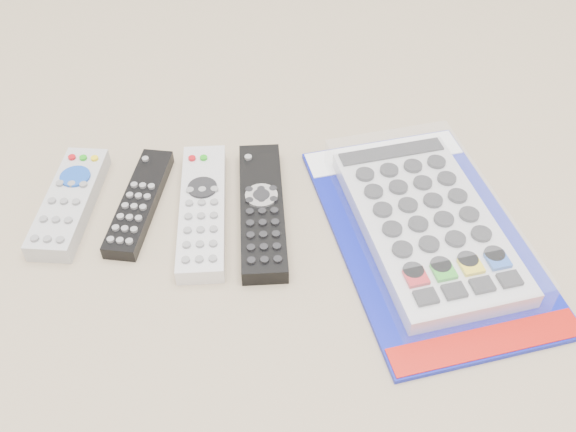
{
  "coord_description": "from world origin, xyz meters",
  "views": [
    {
      "loc": [
        0.02,
        -0.51,
        0.53
      ],
      "look_at": [
        0.04,
        -0.01,
        0.01
      ],
      "focal_mm": 40.0,
      "sensor_mm": 36.0,
      "label": 1
    }
  ],
  "objects_px": {
    "remote_large_black": "(262,209)",
    "remote_small_grey": "(70,202)",
    "remote_slim_black": "(140,202)",
    "remote_silver_dvd": "(203,210)",
    "jumbo_remote_packaged": "(427,222)"
  },
  "relations": [
    {
      "from": "remote_large_black",
      "to": "remote_small_grey",
      "type": "bearing_deg",
      "value": 173.51
    },
    {
      "from": "remote_small_grey",
      "to": "remote_slim_black",
      "type": "bearing_deg",
      "value": 5.24
    },
    {
      "from": "remote_large_black",
      "to": "remote_slim_black",
      "type": "bearing_deg",
      "value": 171.13
    },
    {
      "from": "remote_slim_black",
      "to": "remote_silver_dvd",
      "type": "xyz_separation_m",
      "value": [
        0.07,
        -0.02,
        0.0
      ]
    },
    {
      "from": "remote_silver_dvd",
      "to": "remote_large_black",
      "type": "xyz_separation_m",
      "value": [
        0.07,
        -0.0,
        -0.0
      ]
    },
    {
      "from": "remote_slim_black",
      "to": "remote_silver_dvd",
      "type": "bearing_deg",
      "value": -3.29
    },
    {
      "from": "remote_large_black",
      "to": "jumbo_remote_packaged",
      "type": "xyz_separation_m",
      "value": [
        0.18,
        -0.04,
        0.01
      ]
    },
    {
      "from": "remote_small_grey",
      "to": "remote_slim_black",
      "type": "distance_m",
      "value": 0.08
    },
    {
      "from": "jumbo_remote_packaged",
      "to": "remote_slim_black",
      "type": "bearing_deg",
      "value": 158.66
    },
    {
      "from": "remote_small_grey",
      "to": "remote_silver_dvd",
      "type": "height_order",
      "value": "remote_small_grey"
    },
    {
      "from": "remote_small_grey",
      "to": "remote_slim_black",
      "type": "relative_size",
      "value": 1.0
    },
    {
      "from": "remote_silver_dvd",
      "to": "remote_slim_black",
      "type": "bearing_deg",
      "value": 165.78
    },
    {
      "from": "remote_large_black",
      "to": "jumbo_remote_packaged",
      "type": "distance_m",
      "value": 0.19
    },
    {
      "from": "remote_small_grey",
      "to": "jumbo_remote_packaged",
      "type": "xyz_separation_m",
      "value": [
        0.4,
        -0.06,
        0.01
      ]
    },
    {
      "from": "remote_slim_black",
      "to": "remote_large_black",
      "type": "height_order",
      "value": "remote_large_black"
    }
  ]
}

